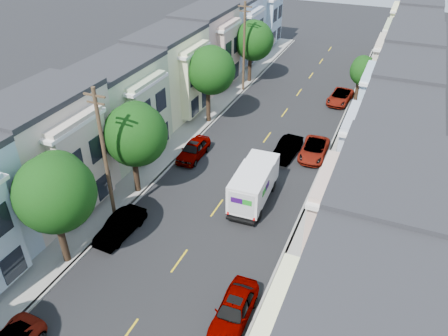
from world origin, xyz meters
name	(u,v)px	position (x,y,z in m)	size (l,w,h in m)	color
ground	(179,261)	(0.00, 0.00, 0.00)	(160.00, 160.00, 0.00)	black
road_slab	(257,152)	(0.00, 15.00, 0.01)	(12.00, 70.00, 0.02)	black
curb_left	(197,139)	(-6.05, 15.00, 0.07)	(0.30, 70.00, 0.15)	gray
curb_right	(323,165)	(6.05, 15.00, 0.07)	(0.30, 70.00, 0.15)	gray
sidewalk_left	(185,136)	(-7.35, 15.00, 0.07)	(2.60, 70.00, 0.15)	gray
sidewalk_right	(338,168)	(7.35, 15.00, 0.07)	(2.60, 70.00, 0.15)	gray
centerline	(257,152)	(0.00, 15.00, 0.00)	(0.12, 70.00, 0.01)	gold
townhouse_row_left	(151,130)	(-11.15, 15.00, 0.00)	(5.00, 70.00, 8.50)	#ADB8C8
townhouse_row_right	(384,179)	(11.15, 15.00, 0.00)	(5.00, 70.00, 8.50)	#ADB8C8
tree_b	(54,193)	(-6.30, -2.80, 5.46)	(4.70, 4.70, 7.83)	black
tree_c	(134,135)	(-6.30, 5.55, 5.13)	(4.70, 4.70, 7.51)	black
tree_d	(210,70)	(-6.30, 18.87, 5.53)	(4.66, 4.66, 7.89)	black
tree_e	(253,41)	(-6.30, 30.97, 5.13)	(4.70, 4.70, 7.51)	black
tree_far_r	(363,71)	(6.89, 28.85, 3.95)	(3.07, 3.07, 5.54)	black
utility_pole_near	(105,158)	(-6.30, 2.00, 5.15)	(1.60, 0.26, 10.00)	#42301E
utility_pole_far	(244,48)	(-6.30, 28.00, 5.15)	(1.60, 0.26, 10.00)	#42301E
fedex_truck	(254,184)	(2.20, 7.90, 1.63)	(2.34, 6.08, 2.92)	white
lead_sedan	(287,149)	(2.67, 15.44, 0.73)	(1.54, 4.37, 1.46)	black
parked_left_c	(120,226)	(-4.90, 0.72, 0.71)	(1.49, 4.24, 1.41)	silver
parked_left_d	(193,150)	(-4.90, 11.99, 0.76)	(1.79, 4.67, 1.51)	black
parked_right_b	(234,310)	(4.90, -2.81, 0.77)	(1.81, 4.72, 1.53)	silver
parked_right_c	(314,150)	(4.90, 16.27, 0.66)	(2.20, 4.77, 1.32)	black
parked_right_d	(340,97)	(4.90, 28.96, 0.66)	(2.19, 4.76, 1.32)	#0B1142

